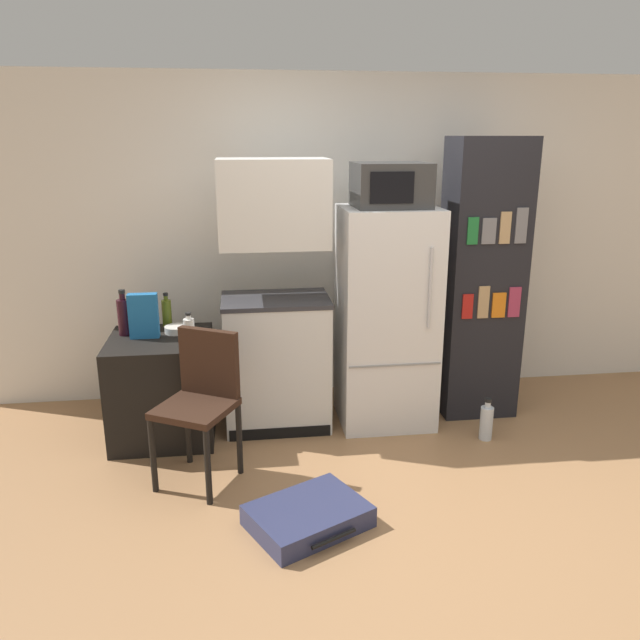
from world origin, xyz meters
The scene contains 15 objects.
ground_plane centered at (0.00, 0.00, 0.00)m, with size 24.00×24.00×0.00m, color #A3754C.
wall_back centered at (0.20, 2.00, 1.22)m, with size 6.40×0.10×2.44m.
side_table centered at (-1.54, 1.27, 0.35)m, with size 0.67×0.66×0.70m.
kitchen_hutch centered at (-0.76, 1.35, 0.84)m, with size 0.74×0.51×1.86m.
refrigerator centered at (0.02, 1.32, 0.77)m, with size 0.65×0.59×1.54m.
microwave centered at (0.02, 1.31, 1.68)m, with size 0.48×0.44×0.29m.
bookshelf centered at (0.73, 1.40, 1.00)m, with size 0.54×0.40×2.00m.
bottle_wine_dark centered at (-1.77, 1.38, 0.84)m, with size 0.08×0.08×0.31m.
bottle_milk_white centered at (-1.33, 1.17, 0.79)m, with size 0.07×0.07×0.19m.
bottle_olive_oil centered at (-1.51, 1.54, 0.81)m, with size 0.07×0.07×0.24m.
bowl centered at (-1.43, 1.38, 0.73)m, with size 0.16×0.16×0.05m.
cereal_box centered at (-1.63, 1.30, 0.85)m, with size 0.19×0.07×0.30m.
chair centered at (-1.24, 0.68, 0.55)m, with size 0.54×0.54×0.91m.
suitcase_large_flat centered at (-0.68, 0.08, 0.06)m, with size 0.72×0.65×0.12m.
water_bottle_front centered at (0.64, 0.91, 0.13)m, with size 0.09×0.09×0.30m.
Camera 1 is at (-0.99, -2.78, 2.00)m, focal length 35.00 mm.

